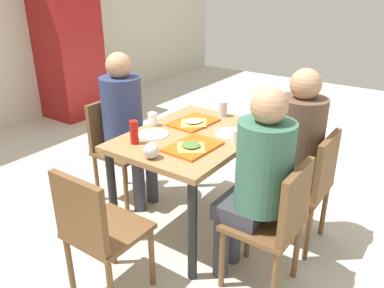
# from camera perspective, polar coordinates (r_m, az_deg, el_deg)

# --- Properties ---
(ground_plane) EXTENTS (10.00, 10.00, 0.02)m
(ground_plane) POSITION_cam_1_polar(r_m,az_deg,el_deg) (3.09, 0.00, -11.79)
(ground_plane) COLOR beige
(main_table) EXTENTS (1.08, 0.80, 0.75)m
(main_table) POSITION_cam_1_polar(r_m,az_deg,el_deg) (2.77, 0.00, -0.59)
(main_table) COLOR #9E7247
(main_table) RESTS_ON ground_plane
(chair_near_left) EXTENTS (0.40, 0.40, 0.85)m
(chair_near_left) POSITION_cam_1_polar(r_m,az_deg,el_deg) (2.30, 12.43, -10.83)
(chair_near_left) COLOR brown
(chair_near_left) RESTS_ON ground_plane
(chair_near_right) EXTENTS (0.40, 0.40, 0.85)m
(chair_near_right) POSITION_cam_1_polar(r_m,az_deg,el_deg) (2.75, 16.95, -5.34)
(chair_near_right) COLOR brown
(chair_near_right) RESTS_ON ground_plane
(chair_far_side) EXTENTS (0.40, 0.40, 0.85)m
(chair_far_side) POSITION_cam_1_polar(r_m,az_deg,el_deg) (3.30, -11.22, 0.22)
(chair_far_side) COLOR brown
(chair_far_side) RESTS_ON ground_plane
(chair_left_end) EXTENTS (0.40, 0.40, 0.85)m
(chair_left_end) POSITION_cam_1_polar(r_m,az_deg,el_deg) (2.24, -14.00, -12.04)
(chair_left_end) COLOR brown
(chair_left_end) RESTS_ON ground_plane
(person_in_red) EXTENTS (0.32, 0.42, 1.26)m
(person_in_red) POSITION_cam_1_polar(r_m,az_deg,el_deg) (2.22, 9.67, -4.52)
(person_in_red) COLOR #383842
(person_in_red) RESTS_ON ground_plane
(person_in_brown_jacket) EXTENTS (0.32, 0.42, 1.26)m
(person_in_brown_jacket) POSITION_cam_1_polar(r_m,az_deg,el_deg) (2.68, 14.75, 0.04)
(person_in_brown_jacket) COLOR #383842
(person_in_brown_jacket) RESTS_ON ground_plane
(person_far_side) EXTENTS (0.32, 0.42, 1.26)m
(person_far_side) POSITION_cam_1_polar(r_m,az_deg,el_deg) (3.12, -9.76, 3.80)
(person_far_side) COLOR #383842
(person_far_side) RESTS_ON ground_plane
(tray_red_near) EXTENTS (0.37, 0.28, 0.02)m
(tray_red_near) POSITION_cam_1_polar(r_m,az_deg,el_deg) (2.50, 0.14, -0.40)
(tray_red_near) COLOR #D85914
(tray_red_near) RESTS_ON main_table
(tray_red_far) EXTENTS (0.38, 0.29, 0.02)m
(tray_red_far) POSITION_cam_1_polar(r_m,az_deg,el_deg) (2.93, 0.20, 3.24)
(tray_red_far) COLOR #D85914
(tray_red_far) RESTS_ON main_table
(paper_plate_center) EXTENTS (0.22, 0.22, 0.01)m
(paper_plate_center) POSITION_cam_1_polar(r_m,az_deg,el_deg) (2.73, -5.75, 1.47)
(paper_plate_center) COLOR white
(paper_plate_center) RESTS_ON main_table
(paper_plate_near_edge) EXTENTS (0.22, 0.22, 0.01)m
(paper_plate_near_edge) POSITION_cam_1_polar(r_m,az_deg,el_deg) (2.74, 5.72, 1.58)
(paper_plate_near_edge) COLOR white
(paper_plate_near_edge) RESTS_ON main_table
(pizza_slice_a) EXTENTS (0.19, 0.20, 0.02)m
(pizza_slice_a) POSITION_cam_1_polar(r_m,az_deg,el_deg) (2.47, -0.16, -0.26)
(pizza_slice_a) COLOR tan
(pizza_slice_a) RESTS_ON tray_red_near
(pizza_slice_b) EXTENTS (0.23, 0.21, 0.02)m
(pizza_slice_b) POSITION_cam_1_polar(r_m,az_deg,el_deg) (2.89, 0.26, 3.34)
(pizza_slice_b) COLOR tan
(pizza_slice_b) RESTS_ON tray_red_far
(plastic_cup_a) EXTENTS (0.07, 0.07, 0.10)m
(plastic_cup_a) POSITION_cam_1_polar(r_m,az_deg,el_deg) (2.88, -5.87, 3.65)
(plastic_cup_a) COLOR white
(plastic_cup_a) RESTS_ON main_table
(plastic_cup_b) EXTENTS (0.07, 0.07, 0.10)m
(plastic_cup_b) POSITION_cam_1_polar(r_m,az_deg,el_deg) (2.56, 6.59, 1.04)
(plastic_cup_b) COLOR white
(plastic_cup_b) RESTS_ON main_table
(soda_can) EXTENTS (0.07, 0.07, 0.12)m
(soda_can) POSITION_cam_1_polar(r_m,az_deg,el_deg) (3.08, 4.63, 5.22)
(soda_can) COLOR #B7BCC6
(soda_can) RESTS_ON main_table
(condiment_bottle) EXTENTS (0.06, 0.06, 0.16)m
(condiment_bottle) POSITION_cam_1_polar(r_m,az_deg,el_deg) (2.57, -8.55, 1.73)
(condiment_bottle) COLOR red
(condiment_bottle) RESTS_ON main_table
(foil_bundle) EXTENTS (0.10, 0.10, 0.10)m
(foil_bundle) POSITION_cam_1_polar(r_m,az_deg,el_deg) (2.36, -6.03, -0.97)
(foil_bundle) COLOR silver
(foil_bundle) RESTS_ON main_table
(drink_fridge) EXTENTS (0.70, 0.60, 1.90)m
(drink_fridge) POSITION_cam_1_polar(r_m,az_deg,el_deg) (5.48, -17.80, 13.73)
(drink_fridge) COLOR maroon
(drink_fridge) RESTS_ON ground_plane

